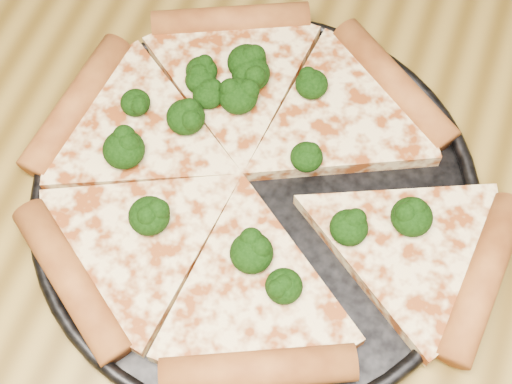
% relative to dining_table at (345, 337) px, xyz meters
% --- Properties ---
extents(dining_table, '(1.20, 0.90, 0.75)m').
position_rel_dining_table_xyz_m(dining_table, '(0.00, 0.00, 0.00)').
color(dining_table, olive).
rests_on(dining_table, ground).
extents(pizza_pan, '(0.36, 0.36, 0.02)m').
position_rel_dining_table_xyz_m(pizza_pan, '(-0.10, 0.06, 0.10)').
color(pizza_pan, black).
rests_on(pizza_pan, dining_table).
extents(pizza, '(0.39, 0.36, 0.03)m').
position_rel_dining_table_xyz_m(pizza, '(-0.11, 0.06, 0.11)').
color(pizza, beige).
rests_on(pizza, pizza_pan).
extents(broccoli_florets, '(0.27, 0.21, 0.03)m').
position_rel_dining_table_xyz_m(broccoli_florets, '(-0.13, 0.09, 0.12)').
color(broccoli_florets, black).
rests_on(broccoli_florets, pizza).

